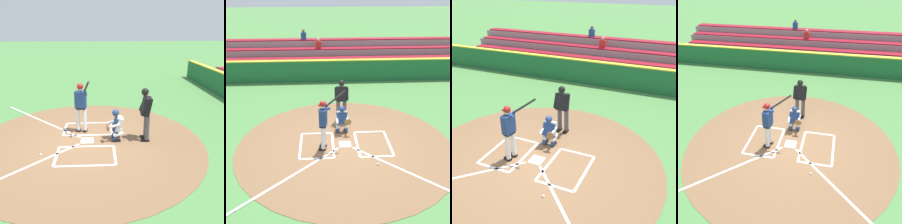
% 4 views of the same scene
% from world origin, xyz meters
% --- Properties ---
extents(ground_plane, '(120.00, 120.00, 0.00)m').
position_xyz_m(ground_plane, '(0.00, 0.00, 0.00)').
color(ground_plane, '#4C8442').
extents(dirt_circle, '(8.00, 8.00, 0.01)m').
position_xyz_m(dirt_circle, '(0.00, 0.00, 0.01)').
color(dirt_circle, brown).
rests_on(dirt_circle, ground).
extents(home_plate_and_chalk, '(7.93, 4.91, 0.01)m').
position_xyz_m(home_plate_and_chalk, '(0.00, 0.88, 0.01)').
color(home_plate_and_chalk, white).
rests_on(home_plate_and_chalk, dirt_circle).
extents(batter, '(1.02, 0.60, 2.13)m').
position_xyz_m(batter, '(0.78, 0.23, 1.10)').
color(batter, white).
rests_on(batter, ground).
extents(catcher, '(0.59, 0.60, 1.13)m').
position_xyz_m(catcher, '(0.03, -1.01, 0.59)').
color(catcher, black).
rests_on(catcher, ground).
extents(plate_umpire, '(0.59, 0.42, 1.86)m').
position_xyz_m(plate_umpire, '(-0.01, -2.02, 1.08)').
color(plate_umpire, '#4C4C51').
rests_on(plate_umpire, ground).
extents(baseball, '(0.07, 0.07, 0.07)m').
position_xyz_m(baseball, '(-0.97, 1.39, 0.04)').
color(baseball, white).
rests_on(baseball, ground).
extents(backstop_wall, '(22.00, 0.36, 1.31)m').
position_xyz_m(backstop_wall, '(0.00, -7.50, 0.65)').
color(backstop_wall, '#1E6033').
rests_on(backstop_wall, ground).
extents(bleacher_stand, '(20.00, 3.40, 2.55)m').
position_xyz_m(bleacher_stand, '(-0.00, -10.20, 0.70)').
color(bleacher_stand, gray).
rests_on(bleacher_stand, ground).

